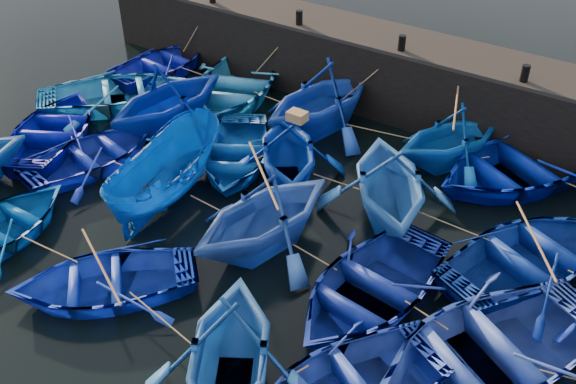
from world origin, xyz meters
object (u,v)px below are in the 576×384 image
Objects in this scene: boat_0 at (163,63)px; boat_8 at (235,152)px; boat_13 at (54,129)px; wooden_crate at (297,116)px.

boat_8 is (6.46, -3.52, 0.00)m from boat_0.
boat_8 is at bearing 156.20° from boat_0.
boat_0 is 5.93m from boat_13.
boat_0 is at bearing -111.50° from boat_13.
boat_13 is 8.39m from wooden_crate.
boat_13 is (-5.65, -2.35, 0.04)m from boat_8.
wooden_crate reaches higher than boat_0.
boat_13 is (0.81, -5.87, 0.04)m from boat_0.
boat_0 is at bearing 121.31° from boat_8.
boat_0 is 9.36m from wooden_crate.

